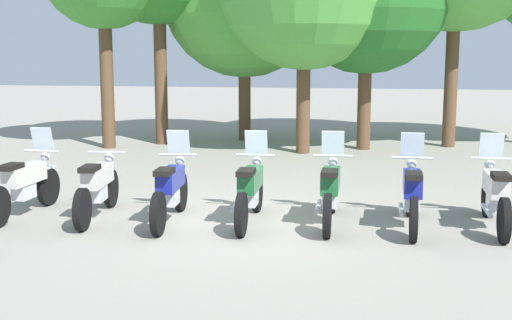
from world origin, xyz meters
The scene contains 8 objects.
ground_plane centered at (0.00, 0.00, 0.00)m, with size 80.00×80.00×0.00m, color gray.
motorcycle_0 centered at (-3.66, -0.18, 0.52)m, with size 0.62×2.19×1.37m.
motorcycle_1 centered at (-2.44, -0.12, 0.50)m, with size 0.62×2.19×0.99m.
motorcycle_2 centered at (-1.22, -0.16, 0.52)m, with size 0.62×2.19×1.37m.
motorcycle_3 centered at (0.00, 0.01, 0.52)m, with size 0.62×2.19×1.37m.
motorcycle_4 centered at (1.21, 0.16, 0.52)m, with size 0.62×2.19×1.37m.
motorcycle_5 centered at (2.43, 0.17, 0.52)m, with size 0.62×2.19×1.37m.
motorcycle_6 centered at (3.65, 0.33, 0.52)m, with size 0.62×2.19×1.37m.
Camera 1 is at (1.86, -9.82, 2.59)m, focal length 46.61 mm.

